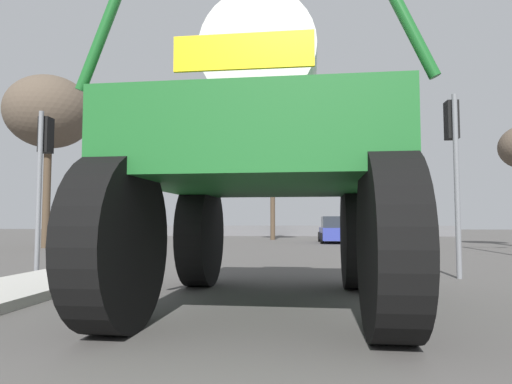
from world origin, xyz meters
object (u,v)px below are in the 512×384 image
at_px(traffic_signal_near_left, 44,156).
at_px(bare_tree_far_center, 273,167).
at_px(traffic_signal_far_left, 359,198).
at_px(bare_tree_left, 49,113).
at_px(oversize_sprayer, 266,166).
at_px(sedan_ahead, 336,230).
at_px(traffic_signal_near_right, 453,144).

xyz_separation_m(traffic_signal_near_left, bare_tree_far_center, (4.35, 21.08, 2.26)).
relative_size(traffic_signal_far_left, bare_tree_far_center, 0.57).
xyz_separation_m(traffic_signal_far_left, bare_tree_left, (-15.27, -6.94, 3.71)).
height_order(oversize_sprayer, bare_tree_left, bare_tree_left).
relative_size(sedan_ahead, traffic_signal_near_left, 1.09).
relative_size(traffic_signal_near_right, bare_tree_left, 0.49).
bearing_deg(traffic_signal_far_left, bare_tree_far_center, 143.15).
distance_m(traffic_signal_near_right, bare_tree_far_center, 21.76).
distance_m(sedan_ahead, traffic_signal_near_left, 18.71).
bearing_deg(traffic_signal_near_left, bare_tree_left, 119.07).
distance_m(traffic_signal_near_left, traffic_signal_far_left, 19.64).
distance_m(sedan_ahead, traffic_signal_near_right, 16.88).
bearing_deg(bare_tree_far_center, sedan_ahead, -48.66).
xyz_separation_m(sedan_ahead, traffic_signal_far_left, (1.40, 0.44, 1.91)).
height_order(traffic_signal_far_left, bare_tree_far_center, bare_tree_far_center).
bearing_deg(traffic_signal_near_right, bare_tree_far_center, 103.19).
bearing_deg(traffic_signal_near_left, sedan_ahead, 63.86).
xyz_separation_m(oversize_sprayer, bare_tree_left, (-11.11, 13.82, 4.34)).
relative_size(oversize_sprayer, traffic_signal_near_left, 1.52).
bearing_deg(sedan_ahead, traffic_signal_near_left, 154.05).
height_order(traffic_signal_near_right, bare_tree_far_center, bare_tree_far_center).
bearing_deg(sedan_ahead, oversize_sprayer, 172.48).
xyz_separation_m(sedan_ahead, traffic_signal_near_right, (1.09, -16.70, 2.16)).
bearing_deg(bare_tree_left, bare_tree_far_center, 47.36).
xyz_separation_m(traffic_signal_near_left, bare_tree_left, (-5.67, 10.20, 3.59)).
xyz_separation_m(sedan_ahead, traffic_signal_near_left, (-8.20, -16.70, 2.03)).
height_order(traffic_signal_near_right, traffic_signal_far_left, traffic_signal_near_right).
bearing_deg(bare_tree_left, traffic_signal_far_left, 24.45).
bearing_deg(traffic_signal_near_right, oversize_sprayer, -136.72).
xyz_separation_m(oversize_sprayer, traffic_signal_near_right, (3.84, 3.62, 0.88)).
height_order(oversize_sprayer, traffic_signal_near_right, oversize_sprayer).
relative_size(sedan_ahead, bare_tree_far_center, 0.65).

